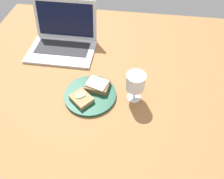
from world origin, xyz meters
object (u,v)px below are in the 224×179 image
at_px(plate, 90,95).
at_px(laptop, 63,39).
at_px(wine_glass, 135,83).
at_px(sandwich_with_cucumber, 81,98).
at_px(sandwich_with_cheese, 98,86).

relative_size(plate, laptop, 0.67).
height_order(plate, wine_glass, wine_glass).
distance_m(plate, laptop, 0.40).
bearing_deg(laptop, sandwich_with_cucumber, -63.38).
height_order(plate, sandwich_with_cucumber, sandwich_with_cucumber).
relative_size(plate, wine_glass, 1.63).
relative_size(wine_glass, laptop, 0.41).
xyz_separation_m(sandwich_with_cheese, wine_glass, (0.16, -0.02, 0.07)).
relative_size(plate, sandwich_with_cucumber, 2.01).
height_order(plate, sandwich_with_cheese, sandwich_with_cheese).
xyz_separation_m(sandwich_with_cucumber, laptop, (-0.18, 0.37, 0.02)).
relative_size(sandwich_with_cheese, wine_glass, 0.78).
relative_size(sandwich_with_cucumber, laptop, 0.33).
height_order(wine_glass, laptop, laptop).
xyz_separation_m(sandwich_with_cheese, laptop, (-0.24, 0.29, 0.02)).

